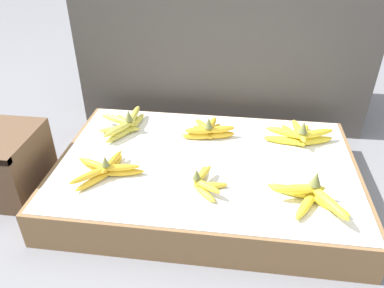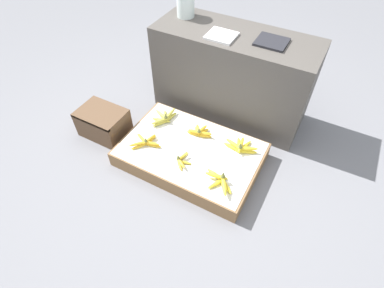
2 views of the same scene
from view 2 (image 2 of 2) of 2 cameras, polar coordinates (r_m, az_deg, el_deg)
ground_plane at (r=2.47m, az=-0.24°, el=-3.03°), size 10.00×10.00×0.00m
display_platform at (r=2.42m, az=-0.25°, el=-1.97°), size 1.09×0.72×0.14m
back_vendor_table at (r=2.70m, az=7.62°, el=12.77°), size 1.34×0.51×0.78m
wooden_crate at (r=2.71m, az=-16.53°, el=3.92°), size 0.40×0.29×0.25m
banana_bunch_front_left at (r=2.41m, az=-8.81°, el=0.41°), size 0.25×0.23×0.08m
banana_bunch_front_midleft at (r=2.26m, az=-1.97°, el=-3.10°), size 0.12×0.19×0.08m
banana_bunch_front_midright at (r=2.14m, az=5.37°, el=-6.91°), size 0.25×0.19×0.11m
banana_bunch_middle_left at (r=2.58m, az=-5.29°, el=4.96°), size 0.18×0.27×0.10m
banana_bunch_middle_midleft at (r=2.45m, az=1.51°, el=2.31°), size 0.21×0.14×0.10m
banana_bunch_middle_midright at (r=2.37m, az=9.25°, el=-0.53°), size 0.28×0.19×0.11m
glass_jar at (r=2.71m, az=-1.23°, el=25.02°), size 0.16×0.16×0.19m
foam_tray_white at (r=2.44m, az=5.62°, el=19.84°), size 0.22×0.20×0.02m
foam_tray_dark at (r=2.42m, az=14.94°, el=18.29°), size 0.23×0.21×0.02m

